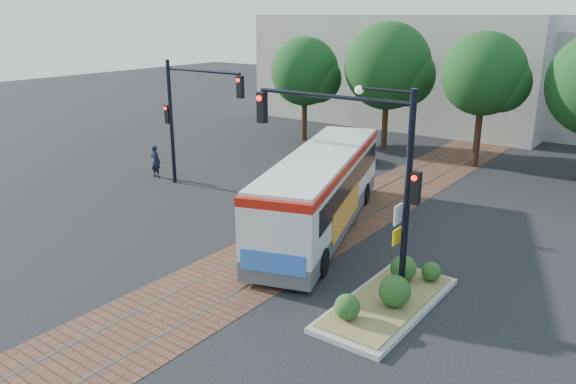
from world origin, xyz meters
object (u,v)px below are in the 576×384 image
at_px(traffic_island, 390,295).
at_px(signal_pole_main, 368,160).
at_px(signal_pole_left, 187,107).
at_px(city_bus, 321,187).
at_px(parked_car, 345,149).
at_px(officer, 156,161).

bearing_deg(traffic_island, signal_pole_main, 174.64).
bearing_deg(signal_pole_left, traffic_island, -20.36).
xyz_separation_m(traffic_island, signal_pole_left, (-13.19, 4.89, 3.54)).
height_order(city_bus, signal_pole_left, signal_pole_left).
relative_size(traffic_island, parked_car, 1.26).
bearing_deg(traffic_island, city_bus, 141.51).
height_order(traffic_island, parked_car, parked_car).
height_order(officer, parked_car, officer).
relative_size(city_bus, signal_pole_left, 1.90).
height_order(traffic_island, officer, officer).
bearing_deg(signal_pole_left, city_bus, -6.51).
bearing_deg(officer, parked_car, -126.03).
distance_m(city_bus, traffic_island, 6.50).
bearing_deg(parked_car, city_bus, -134.48).
bearing_deg(city_bus, signal_pole_main, -62.54).
distance_m(city_bus, signal_pole_left, 8.55).
height_order(traffic_island, signal_pole_left, signal_pole_left).
bearing_deg(signal_pole_left, officer, 177.67).
relative_size(signal_pole_left, parked_car, 1.45).
height_order(signal_pole_main, parked_car, signal_pole_main).
height_order(signal_pole_main, officer, signal_pole_main).
bearing_deg(signal_pole_main, officer, 161.70).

